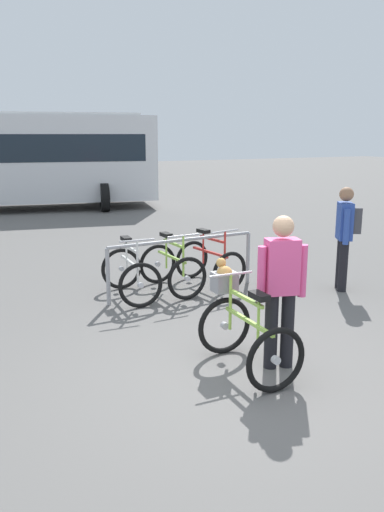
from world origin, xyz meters
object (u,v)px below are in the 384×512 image
object	(u,v)px
racked_bike_white	(130,274)
racked_bike_red	(210,263)
racked_bike_lime	(172,269)
featured_bicycle	(242,324)
person_with_featured_bike	(281,286)
pedestrian_with_backpack	(345,232)

from	to	relation	value
racked_bike_white	racked_bike_red	world-z (taller)	same
racked_bike_white	racked_bike_lime	world-z (taller)	same
racked_bike_red	featured_bicycle	xyz separation A→B (m)	(-1.14, -2.90, 0.12)
featured_bicycle	person_with_featured_bike	size ratio (longest dim) A/B	0.74
racked_bike_lime	person_with_featured_bike	world-z (taller)	person_with_featured_bike
racked_bike_lime	racked_bike_red	distance (m)	0.70
pedestrian_with_backpack	racked_bike_white	bearing A→B (deg)	161.30
racked_bike_lime	racked_bike_white	bearing A→B (deg)	-176.97
racked_bike_lime	pedestrian_with_backpack	xyz separation A→B (m)	(2.49, -1.12, 0.57)
pedestrian_with_backpack	racked_bike_red	bearing A→B (deg)	147.20
pedestrian_with_backpack	racked_bike_lime	bearing A→B (deg)	155.85
featured_bicycle	pedestrian_with_backpack	bearing A→B (deg)	30.79
featured_bicycle	racked_bike_lime	bearing A→B (deg)	81.22
racked_bike_lime	pedestrian_with_backpack	world-z (taller)	pedestrian_with_backpack
racked_bike_white	featured_bicycle	world-z (taller)	featured_bicycle
racked_bike_white	person_with_featured_bike	distance (m)	3.11
racked_bike_red	pedestrian_with_backpack	xyz separation A→B (m)	(1.79, -1.15, 0.57)
person_with_featured_bike	featured_bicycle	bearing A→B (deg)	152.64
racked_bike_lime	person_with_featured_bike	xyz separation A→B (m)	(-0.09, -3.04, 0.54)
racked_bike_red	person_with_featured_bike	world-z (taller)	person_with_featured_bike
racked_bike_red	pedestrian_with_backpack	world-z (taller)	pedestrian_with_backpack
racked_bike_red	featured_bicycle	world-z (taller)	featured_bicycle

